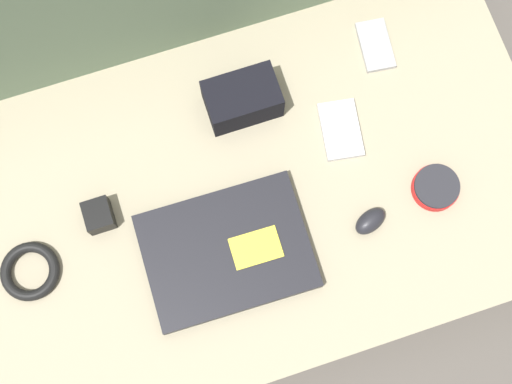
{
  "coord_description": "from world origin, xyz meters",
  "views": [
    {
      "loc": [
        -0.1,
        -0.29,
        1.45
      ],
      "look_at": [
        0.0,
        0.0,
        0.16
      ],
      "focal_mm": 50.0,
      "sensor_mm": 36.0,
      "label": 1
    }
  ],
  "objects_px": {
    "computer_mouse": "(370,221)",
    "phone_silver": "(375,45)",
    "laptop": "(227,251)",
    "speaker_puck": "(436,187)",
    "camera_pouch": "(242,99)",
    "charger_brick": "(99,216)",
    "phone_black": "(341,130)"
  },
  "relations": [
    {
      "from": "phone_black",
      "to": "charger_brick",
      "type": "height_order",
      "value": "charger_brick"
    },
    {
      "from": "phone_silver",
      "to": "charger_brick",
      "type": "distance_m",
      "value": 0.63
    },
    {
      "from": "computer_mouse",
      "to": "charger_brick",
      "type": "relative_size",
      "value": 1.31
    },
    {
      "from": "speaker_puck",
      "to": "camera_pouch",
      "type": "bearing_deg",
      "value": 137.24
    },
    {
      "from": "laptop",
      "to": "computer_mouse",
      "type": "height_order",
      "value": "computer_mouse"
    },
    {
      "from": "computer_mouse",
      "to": "camera_pouch",
      "type": "relative_size",
      "value": 0.53
    },
    {
      "from": "laptop",
      "to": "phone_black",
      "type": "relative_size",
      "value": 2.44
    },
    {
      "from": "phone_silver",
      "to": "camera_pouch",
      "type": "height_order",
      "value": "camera_pouch"
    },
    {
      "from": "speaker_puck",
      "to": "charger_brick",
      "type": "bearing_deg",
      "value": 166.91
    },
    {
      "from": "computer_mouse",
      "to": "phone_black",
      "type": "relative_size",
      "value": 0.59
    },
    {
      "from": "laptop",
      "to": "phone_silver",
      "type": "xyz_separation_m",
      "value": [
        0.41,
        0.3,
        -0.01
      ]
    },
    {
      "from": "laptop",
      "to": "computer_mouse",
      "type": "relative_size",
      "value": 4.12
    },
    {
      "from": "phone_silver",
      "to": "charger_brick",
      "type": "relative_size",
      "value": 1.97
    },
    {
      "from": "laptop",
      "to": "charger_brick",
      "type": "bearing_deg",
      "value": 147.65
    },
    {
      "from": "phone_black",
      "to": "camera_pouch",
      "type": "height_order",
      "value": "camera_pouch"
    },
    {
      "from": "laptop",
      "to": "speaker_puck",
      "type": "relative_size",
      "value": 3.45
    },
    {
      "from": "phone_black",
      "to": "computer_mouse",
      "type": "bearing_deg",
      "value": -84.29
    },
    {
      "from": "phone_black",
      "to": "camera_pouch",
      "type": "xyz_separation_m",
      "value": [
        -0.16,
        0.11,
        0.03
      ]
    },
    {
      "from": "laptop",
      "to": "charger_brick",
      "type": "distance_m",
      "value": 0.25
    },
    {
      "from": "speaker_puck",
      "to": "phone_silver",
      "type": "bearing_deg",
      "value": 90.89
    },
    {
      "from": "phone_silver",
      "to": "computer_mouse",
      "type": "bearing_deg",
      "value": -105.67
    },
    {
      "from": "computer_mouse",
      "to": "phone_silver",
      "type": "relative_size",
      "value": 0.66
    },
    {
      "from": "phone_black",
      "to": "camera_pouch",
      "type": "relative_size",
      "value": 0.9
    },
    {
      "from": "speaker_puck",
      "to": "charger_brick",
      "type": "xyz_separation_m",
      "value": [
        -0.62,
        0.14,
        0.01
      ]
    },
    {
      "from": "camera_pouch",
      "to": "speaker_puck",
      "type": "bearing_deg",
      "value": -42.76
    },
    {
      "from": "speaker_puck",
      "to": "charger_brick",
      "type": "relative_size",
      "value": 1.56
    },
    {
      "from": "laptop",
      "to": "speaker_puck",
      "type": "height_order",
      "value": "laptop"
    },
    {
      "from": "charger_brick",
      "to": "speaker_puck",
      "type": "bearing_deg",
      "value": -13.09
    },
    {
      "from": "computer_mouse",
      "to": "charger_brick",
      "type": "distance_m",
      "value": 0.5
    },
    {
      "from": "computer_mouse",
      "to": "phone_silver",
      "type": "height_order",
      "value": "computer_mouse"
    },
    {
      "from": "camera_pouch",
      "to": "charger_brick",
      "type": "distance_m",
      "value": 0.35
    },
    {
      "from": "computer_mouse",
      "to": "speaker_puck",
      "type": "distance_m",
      "value": 0.14
    }
  ]
}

